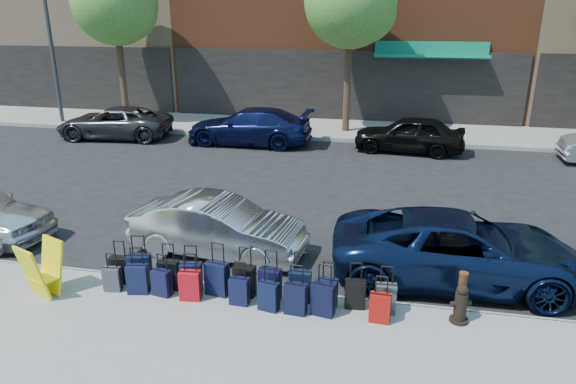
% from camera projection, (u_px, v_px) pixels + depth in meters
% --- Properties ---
extents(ground, '(120.00, 120.00, 0.00)m').
position_uv_depth(ground, '(294.00, 210.00, 14.06)').
color(ground, black).
rests_on(ground, ground).
extents(sidewalk_near, '(60.00, 4.00, 0.15)m').
position_uv_depth(sidewalk_near, '(215.00, 356.00, 8.03)').
color(sidewalk_near, gray).
rests_on(sidewalk_near, ground).
extents(sidewalk_far, '(60.00, 4.00, 0.15)m').
position_uv_depth(sidewalk_far, '(335.00, 129.00, 23.26)').
color(sidewalk_far, gray).
rests_on(sidewalk_far, ground).
extents(curb_near, '(60.00, 0.08, 0.15)m').
position_uv_depth(curb_near, '(249.00, 291.00, 9.90)').
color(curb_near, gray).
rests_on(curb_near, ground).
extents(curb_far, '(60.00, 0.08, 0.15)m').
position_uv_depth(curb_far, '(330.00, 140.00, 21.40)').
color(curb_far, gray).
rests_on(curb_far, ground).
extents(tree_left, '(3.80, 3.80, 7.27)m').
position_uv_depth(tree_left, '(118.00, 4.00, 22.87)').
color(tree_left, black).
rests_on(tree_left, sidewalk_far).
extents(tree_center, '(3.80, 3.80, 7.27)m').
position_uv_depth(tree_center, '(354.00, 4.00, 20.89)').
color(tree_center, black).
rests_on(tree_center, sidewalk_far).
extents(streetlight, '(2.59, 0.18, 8.00)m').
position_uv_depth(streetlight, '(52.00, 22.00, 23.03)').
color(streetlight, '#333338').
rests_on(streetlight, sidewalk_far).
extents(suitcase_front_0, '(0.37, 0.22, 0.88)m').
position_uv_depth(suitcase_front_0, '(120.00, 270.00, 9.96)').
color(suitcase_front_0, black).
rests_on(suitcase_front_0, sidewalk_near).
extents(suitcase_front_1, '(0.47, 0.31, 1.04)m').
position_uv_depth(suitcase_front_1, '(140.00, 270.00, 9.83)').
color(suitcase_front_1, black).
rests_on(suitcase_front_1, sidewalk_near).
extents(suitcase_front_2, '(0.40, 0.24, 0.92)m').
position_uv_depth(suitcase_front_2, '(169.00, 275.00, 9.74)').
color(suitcase_front_2, black).
rests_on(suitcase_front_2, sidewalk_near).
extents(suitcase_front_3, '(0.42, 0.27, 0.94)m').
position_uv_depth(suitcase_front_3, '(191.00, 277.00, 9.63)').
color(suitcase_front_3, black).
rests_on(suitcase_front_3, sidewalk_near).
extents(suitcase_front_4, '(0.46, 0.31, 1.03)m').
position_uv_depth(suitcase_front_4, '(217.00, 278.00, 9.54)').
color(suitcase_front_4, black).
rests_on(suitcase_front_4, sidewalk_near).
extents(suitcase_front_5, '(0.43, 0.27, 0.97)m').
position_uv_depth(suitcase_front_5, '(244.00, 280.00, 9.50)').
color(suitcase_front_5, black).
rests_on(suitcase_front_5, sidewalk_near).
extents(suitcase_front_6, '(0.43, 0.28, 0.96)m').
position_uv_depth(suitcase_front_6, '(270.00, 284.00, 9.40)').
color(suitcase_front_6, black).
rests_on(suitcase_front_6, sidewalk_near).
extents(suitcase_front_7, '(0.41, 0.24, 0.96)m').
position_uv_depth(suitcase_front_7, '(300.00, 286.00, 9.32)').
color(suitcase_front_7, black).
rests_on(suitcase_front_7, sidewalk_near).
extents(suitcase_front_8, '(0.37, 0.22, 0.86)m').
position_uv_depth(suitcase_front_8, '(327.00, 292.00, 9.17)').
color(suitcase_front_8, black).
rests_on(suitcase_front_8, sidewalk_near).
extents(suitcase_front_9, '(0.37, 0.23, 0.86)m').
position_uv_depth(suitcase_front_9, '(355.00, 294.00, 9.12)').
color(suitcase_front_9, black).
rests_on(suitcase_front_9, sidewalk_near).
extents(suitcase_front_10, '(0.37, 0.22, 0.88)m').
position_uv_depth(suitcase_front_10, '(385.00, 298.00, 8.97)').
color(suitcase_front_10, '#35363A').
rests_on(suitcase_front_10, sidewalk_near).
extents(suitcase_back_0, '(0.34, 0.23, 0.76)m').
position_uv_depth(suitcase_back_0, '(112.00, 279.00, 9.69)').
color(suitcase_back_0, '#38383D').
rests_on(suitcase_back_0, sidewalk_near).
extents(suitcase_back_1, '(0.42, 0.29, 0.92)m').
position_uv_depth(suitcase_back_1, '(138.00, 279.00, 9.59)').
color(suitcase_back_1, black).
rests_on(suitcase_back_1, sidewalk_near).
extents(suitcase_back_2, '(0.38, 0.26, 0.82)m').
position_uv_depth(suitcase_back_2, '(162.00, 283.00, 9.52)').
color(suitcase_back_2, black).
rests_on(suitcase_back_2, sidewalk_near).
extents(suitcase_back_3, '(0.40, 0.26, 0.91)m').
position_uv_depth(suitcase_back_3, '(190.00, 285.00, 9.38)').
color(suitcase_back_3, '#AF0B16').
rests_on(suitcase_back_3, sidewalk_near).
extents(suitcase_back_5, '(0.35, 0.21, 0.83)m').
position_uv_depth(suitcase_back_5, '(239.00, 291.00, 9.24)').
color(suitcase_back_5, black).
rests_on(suitcase_back_5, sidewalk_near).
extents(suitcase_back_6, '(0.39, 0.27, 0.85)m').
position_uv_depth(suitcase_back_6, '(269.00, 296.00, 9.06)').
color(suitcase_back_6, black).
rests_on(suitcase_back_6, sidewalk_near).
extents(suitcase_back_7, '(0.40, 0.25, 0.91)m').
position_uv_depth(suitcase_back_7, '(296.00, 299.00, 8.95)').
color(suitcase_back_7, black).
rests_on(suitcase_back_7, sidewalk_near).
extents(suitcase_back_8, '(0.43, 0.30, 0.95)m').
position_uv_depth(suitcase_back_8, '(323.00, 299.00, 8.90)').
color(suitcase_back_8, black).
rests_on(suitcase_back_8, sidewalk_near).
extents(suitcase_back_10, '(0.36, 0.22, 0.84)m').
position_uv_depth(suitcase_back_10, '(380.00, 308.00, 8.71)').
color(suitcase_back_10, '#9B0F0A').
rests_on(suitcase_back_10, sidewalk_near).
extents(fire_hydrant, '(0.36, 0.32, 0.71)m').
position_uv_depth(fire_hydrant, '(461.00, 305.00, 8.68)').
color(fire_hydrant, black).
rests_on(fire_hydrant, sidewalk_near).
extents(bollard, '(0.16, 0.16, 0.85)m').
position_uv_depth(bollard, '(461.00, 294.00, 8.79)').
color(bollard, '#38190C').
rests_on(bollard, sidewalk_near).
extents(display_rack, '(0.78, 0.81, 1.05)m').
position_uv_depth(display_rack, '(42.00, 270.00, 9.45)').
color(display_rack, yellow).
rests_on(display_rack, sidewalk_near).
extents(car_near_1, '(4.02, 1.73, 1.29)m').
position_uv_depth(car_near_1, '(218.00, 227.00, 11.37)').
color(car_near_1, silver).
rests_on(car_near_1, ground).
extents(car_near_2, '(5.07, 2.47, 1.39)m').
position_uv_depth(car_near_2, '(459.00, 249.00, 10.22)').
color(car_near_2, '#0D1939').
rests_on(car_near_2, ground).
extents(car_far_0, '(4.96, 2.66, 1.32)m').
position_uv_depth(car_far_0, '(114.00, 123.00, 21.81)').
color(car_far_0, '#313134').
rests_on(car_far_0, ground).
extents(car_far_1, '(5.09, 2.12, 1.47)m').
position_uv_depth(car_far_1, '(249.00, 126.00, 20.76)').
color(car_far_1, '#0C1136').
rests_on(car_far_1, ground).
extents(car_far_2, '(4.27, 2.08, 1.41)m').
position_uv_depth(car_far_2, '(409.00, 134.00, 19.60)').
color(car_far_2, black).
rests_on(car_far_2, ground).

